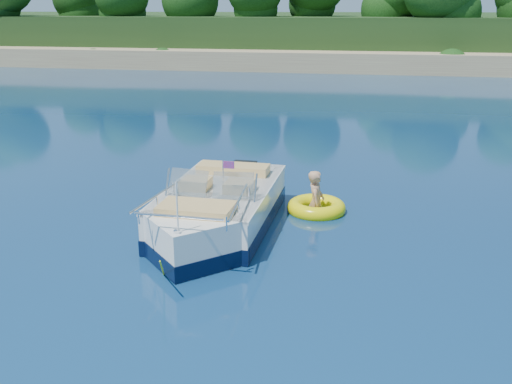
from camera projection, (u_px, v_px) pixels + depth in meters
ground at (250, 269)px, 10.93m from camera, size 160.00×160.00×0.00m
shoreline at (352, 40)px, 70.21m from camera, size 170.00×59.00×6.00m
motorboat at (216, 214)px, 12.65m from camera, size 2.38×6.33×2.11m
tow_tube at (316, 208)px, 13.96m from camera, size 1.88×1.88×0.38m
boy at (315, 212)px, 13.93m from camera, size 0.44×0.91×1.75m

